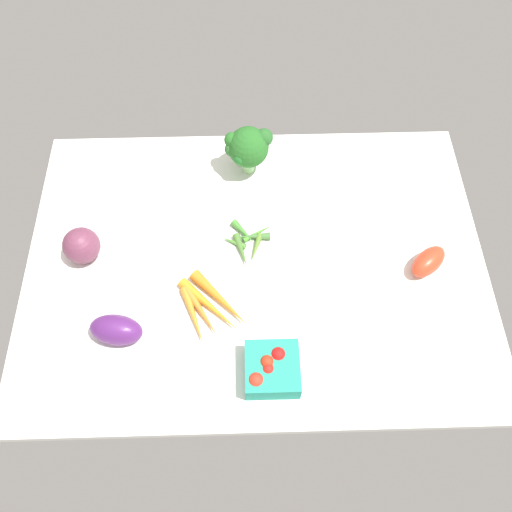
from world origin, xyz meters
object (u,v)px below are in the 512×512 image
Objects in this scene: eggplant at (116,330)px; okra_pile at (247,241)px; red_onion_center at (81,246)px; broccoli_head at (248,147)px; carrot_bunch at (209,306)px; berry_basket at (271,369)px; roma_tomato at (428,262)px.

eggplant is 0.84× the size of okra_pile.
red_onion_center reaches higher than okra_pile.
broccoli_head reaches higher than eggplant.
berry_basket reaches higher than carrot_bunch.
okra_pile is 18.45cm from carrot_bunch.
berry_basket is (4.25, -31.14, 1.96)cm from okra_pile.
carrot_bunch is (28.45, -14.25, -2.93)cm from red_onion_center.
berry_basket reaches higher than okra_pile.
carrot_bunch is at bearing -153.44° from eggplant.
berry_basket is (3.57, -52.99, -5.48)cm from broccoli_head.
red_onion_center reaches higher than berry_basket.
berry_basket is at bearing -82.22° from okra_pile.
eggplant is 0.83× the size of broccoli_head.
carrot_bunch reaches higher than okra_pile.
red_onion_center is 77.10cm from roma_tomato.
broccoli_head is at bearing 102.37° from roma_tomato.
eggplant is 22.14cm from red_onion_center.
eggplant reaches higher than berry_basket.
eggplant reaches higher than okra_pile.
broccoli_head is 1.23× the size of berry_basket.
berry_basket is at bearing -49.30° from carrot_bunch.
eggplant is 1.14× the size of roma_tomato.
red_onion_center reaches higher than roma_tomato.
broccoli_head reaches higher than okra_pile.
broccoli_head is (27.95, 43.96, 5.16)cm from eggplant.
broccoli_head is at bearing 76.64° from carrot_bunch.
red_onion_center is 31.95cm from carrot_bunch.
carrot_bunch is (18.86, 5.69, -1.95)cm from eggplant.
roma_tomato is at bearing 10.46° from carrot_bunch.
broccoli_head is at bearing 93.85° from berry_basket.
roma_tomato reaches higher than okra_pile.
okra_pile is at bearing 3.37° from red_onion_center.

